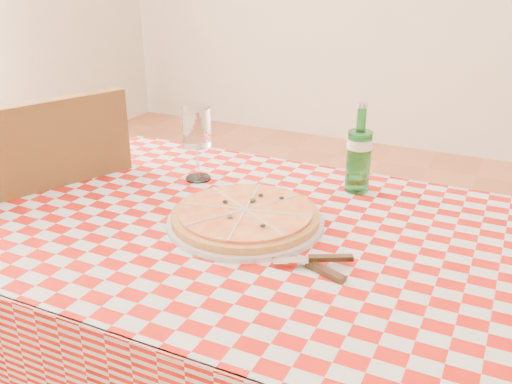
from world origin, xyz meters
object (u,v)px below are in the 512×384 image
at_px(dining_table, 253,265).
at_px(chair_far, 48,235).
at_px(water_bottle, 359,148).
at_px(wine_glass, 197,144).
at_px(pizza_plate, 245,215).

distance_m(dining_table, chair_far, 0.69).
xyz_separation_m(chair_far, water_bottle, (0.84, 0.27, 0.31)).
xyz_separation_m(dining_table, wine_glass, (-0.26, 0.20, 0.20)).
bearing_deg(pizza_plate, wine_glass, 141.44).
distance_m(pizza_plate, water_bottle, 0.36).
relative_size(chair_far, pizza_plate, 2.75).
distance_m(chair_far, pizza_plate, 0.70).
bearing_deg(chair_far, water_bottle, -138.83).
xyz_separation_m(dining_table, chair_far, (-0.69, 0.03, -0.09)).
height_order(water_bottle, wine_glass, water_bottle).
relative_size(pizza_plate, wine_glass, 1.80).
height_order(chair_far, water_bottle, water_bottle).
bearing_deg(water_bottle, dining_table, -116.04).
relative_size(pizza_plate, water_bottle, 1.54).
bearing_deg(wine_glass, chair_far, -158.79).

